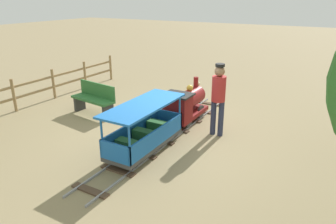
{
  "coord_description": "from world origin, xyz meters",
  "views": [
    {
      "loc": [
        3.22,
        -5.61,
        2.95
      ],
      "look_at": [
        0.0,
        0.02,
        0.55
      ],
      "focal_mm": 33.67,
      "sensor_mm": 36.0,
      "label": 1
    }
  ],
  "objects_px": {
    "locomotive": "(185,104)",
    "conductor_person": "(218,94)",
    "passenger_car": "(145,132)",
    "park_bench": "(94,99)"
  },
  "relations": [
    {
      "from": "passenger_car",
      "to": "park_bench",
      "type": "bearing_deg",
      "value": 154.19
    },
    {
      "from": "park_bench",
      "to": "conductor_person",
      "type": "bearing_deg",
      "value": 6.0
    },
    {
      "from": "passenger_car",
      "to": "conductor_person",
      "type": "distance_m",
      "value": 1.83
    },
    {
      "from": "passenger_car",
      "to": "locomotive",
      "type": "bearing_deg",
      "value": 90.0
    },
    {
      "from": "passenger_car",
      "to": "park_bench",
      "type": "distance_m",
      "value": 2.6
    },
    {
      "from": "conductor_person",
      "to": "park_bench",
      "type": "relative_size",
      "value": 1.21
    },
    {
      "from": "locomotive",
      "to": "passenger_car",
      "type": "height_order",
      "value": "locomotive"
    },
    {
      "from": "locomotive",
      "to": "park_bench",
      "type": "height_order",
      "value": "locomotive"
    },
    {
      "from": "locomotive",
      "to": "conductor_person",
      "type": "distance_m",
      "value": 1.09
    },
    {
      "from": "locomotive",
      "to": "conductor_person",
      "type": "bearing_deg",
      "value": -16.92
    }
  ]
}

